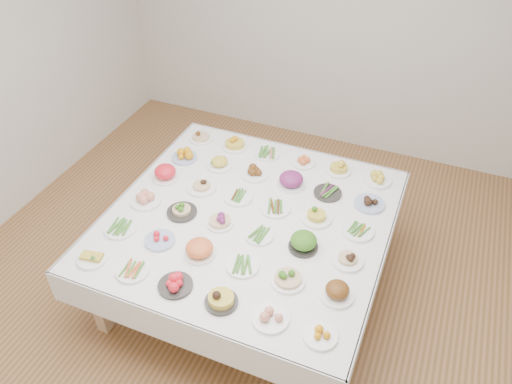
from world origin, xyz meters
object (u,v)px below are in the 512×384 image
at_px(dish_0, 92,257).
at_px(dish_18, 165,173).
at_px(display_table, 248,224).
at_px(dish_35, 377,177).

distance_m(dish_0, dish_18, 0.99).
xyz_separation_m(display_table, dish_18, (-0.82, 0.17, 0.13)).
distance_m(dish_18, dish_35, 1.74).
height_order(display_table, dish_18, dish_18).
bearing_deg(display_table, dish_0, -134.80).
relative_size(display_table, dish_35, 9.08).
xyz_separation_m(display_table, dish_0, (-0.81, -0.82, 0.10)).
height_order(dish_18, dish_35, dish_18).
bearing_deg(display_table, dish_35, 44.99).
bearing_deg(dish_18, dish_35, 21.35).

